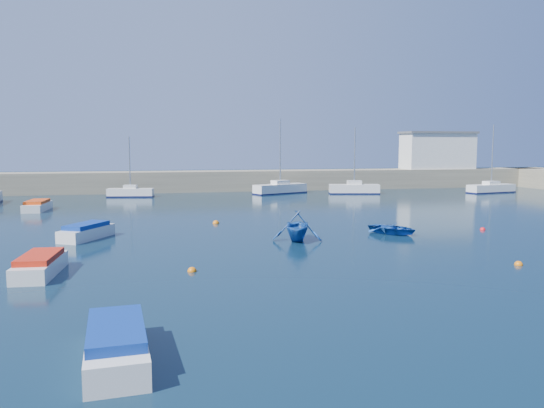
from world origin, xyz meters
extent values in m
plane|color=#0B2031|center=(0.00, 0.00, 0.00)|extent=(220.00, 220.00, 0.00)
cube|color=#7A725D|center=(0.00, 46.00, 1.30)|extent=(96.00, 4.50, 2.60)
cube|color=silver|center=(30.00, 46.00, 5.10)|extent=(10.00, 4.00, 5.00)
cube|color=silver|center=(-12.35, 39.60, 0.49)|extent=(5.34, 2.30, 0.99)
cylinder|color=#B7BABC|center=(-12.35, 39.60, 3.96)|extent=(0.15, 0.15, 5.94)
cube|color=silver|center=(5.55, 40.23, 0.59)|extent=(7.17, 4.59, 1.17)
cylinder|color=#B7BABC|center=(5.55, 40.23, 5.18)|extent=(0.17, 0.17, 8.02)
cube|color=silver|center=(14.39, 38.01, 0.58)|extent=(6.28, 2.91, 1.16)
cylinder|color=#B7BABC|center=(14.39, 38.01, 4.64)|extent=(0.17, 0.17, 6.97)
cube|color=silver|center=(31.78, 35.75, 0.52)|extent=(6.72, 3.06, 1.05)
cylinder|color=#B7BABC|center=(31.78, 35.75, 4.77)|extent=(0.15, 0.15, 7.46)
cube|color=silver|center=(-14.62, 2.08, 0.35)|extent=(1.78, 4.40, 0.70)
cube|color=#B71F0D|center=(-14.62, 2.08, 0.83)|extent=(1.64, 3.32, 0.26)
cube|color=silver|center=(-13.74, 11.47, 0.37)|extent=(3.25, 4.28, 0.73)
cube|color=navy|center=(-13.74, 11.47, 0.87)|extent=(2.69, 3.35, 0.27)
cube|color=silver|center=(-20.05, 28.05, 0.34)|extent=(1.81, 4.66, 0.69)
cube|color=red|center=(-20.05, 28.05, 0.82)|extent=(1.68, 3.51, 0.26)
cube|color=silver|center=(-10.48, -8.83, 0.38)|extent=(1.92, 4.57, 0.76)
cube|color=navy|center=(-10.48, -8.83, 0.90)|extent=(1.75, 3.46, 0.28)
imported|color=#16459A|center=(6.05, 9.16, 0.35)|extent=(3.89, 4.15, 0.70)
imported|color=#16459A|center=(-0.85, 8.08, 0.93)|extent=(3.94, 4.26, 1.86)
sphere|color=orange|center=(-7.79, 1.22, 0.00)|extent=(0.44, 0.44, 0.44)
sphere|color=red|center=(12.95, 9.36, 0.00)|extent=(0.39, 0.39, 0.39)
sphere|color=orange|center=(-5.01, 16.42, 0.00)|extent=(0.50, 0.50, 0.50)
sphere|color=orange|center=(8.10, -0.84, 0.00)|extent=(0.41, 0.41, 0.41)
camera|label=1|loc=(-9.28, -23.37, 5.86)|focal=35.00mm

